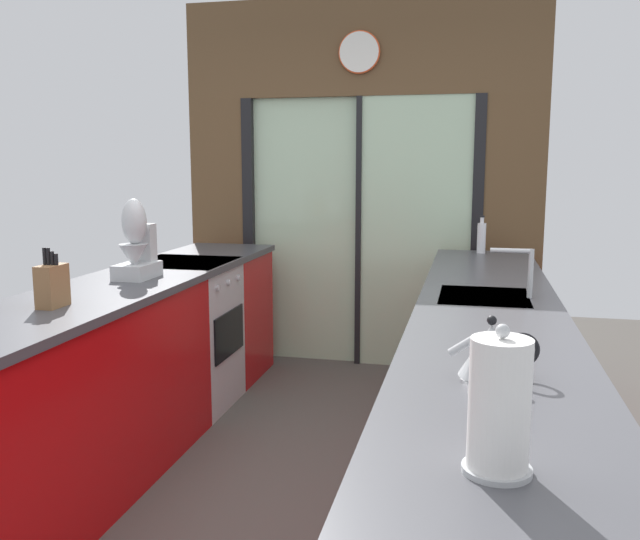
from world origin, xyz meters
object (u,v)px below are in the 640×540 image
soap_bottle (481,237)px  paper_towel_roll (499,407)px  oven_range (185,335)px  knife_block (52,285)px  stand_mixer (136,248)px  kettle (491,350)px

soap_bottle → paper_towel_roll: size_ratio=0.85×
oven_range → soap_bottle: 2.06m
knife_block → soap_bottle: soap_bottle is taller
stand_mixer → soap_bottle: (1.78, 1.43, -0.05)m
kettle → soap_bottle: (-0.00, 2.72, 0.03)m
oven_range → kettle: kettle is taller
stand_mixer → paper_towel_roll: bearing=-47.1°
oven_range → kettle: (1.80, -1.90, 0.54)m
stand_mixer → soap_bottle: size_ratio=1.66×
oven_range → kettle: 2.67m
soap_bottle → paper_towel_roll: paper_towel_roll is taller
knife_block → kettle: bearing=-17.2°
knife_block → soap_bottle: 2.80m
oven_range → stand_mixer: (0.02, -0.61, 0.63)m
knife_block → kettle: knife_block is taller
paper_towel_roll → stand_mixer: bearing=132.9°
soap_bottle → oven_range: bearing=-155.7°
paper_towel_roll → oven_range: bearing=125.4°
kettle → oven_range: bearing=133.4°
oven_range → knife_block: 1.46m
oven_range → knife_block: (0.02, -1.35, 0.56)m
stand_mixer → kettle: 2.20m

